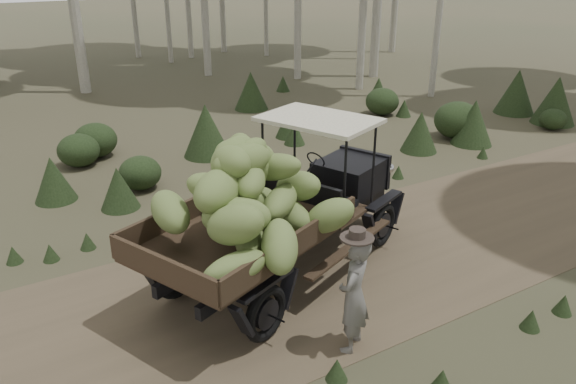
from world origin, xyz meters
The scene contains 5 objects.
ground centered at (0.00, 0.00, 0.00)m, with size 120.00×120.00×0.00m, color #473D2B.
dirt_track centered at (0.00, 0.00, 0.00)m, with size 70.00×4.00×0.01m, color brown.
banana_truck centered at (-2.27, 0.01, 1.50)m, with size 5.27×3.57×2.55m.
farmer centered at (-1.98, -1.72, 0.80)m, with size 0.68×0.63×1.70m.
undergrowth centered at (1.82, 2.64, 0.53)m, with size 23.09×20.30×1.39m.
Camera 1 is at (-5.71, -6.33, 4.68)m, focal length 35.00 mm.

